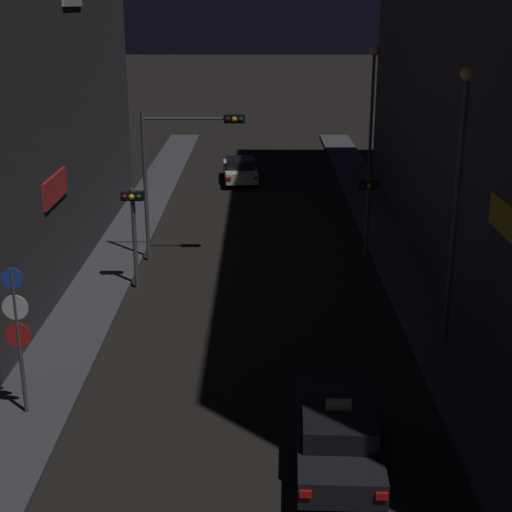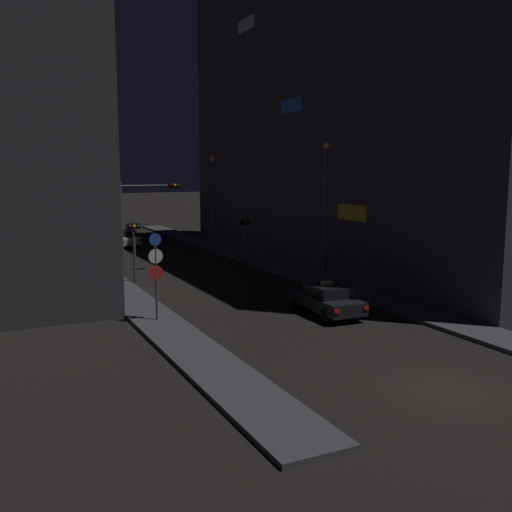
{
  "view_description": "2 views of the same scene",
  "coord_description": "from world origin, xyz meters",
  "px_view_note": "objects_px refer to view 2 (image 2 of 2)",
  "views": [
    {
      "loc": [
        0.1,
        -5.1,
        9.93
      ],
      "look_at": [
        -0.03,
        15.43,
        3.02
      ],
      "focal_mm": 53.1,
      "sensor_mm": 36.0,
      "label": 1
    },
    {
      "loc": [
        -12.68,
        -12.69,
        6.78
      ],
      "look_at": [
        0.37,
        14.18,
        2.26
      ],
      "focal_mm": 40.59,
      "sensor_mm": 36.0,
      "label": 2
    }
  ],
  "objects_px": {
    "traffic_light_overhead": "(143,209)",
    "street_lamp_near_block": "(326,199)",
    "traffic_light_right_kerb": "(245,232)",
    "sign_pole_left": "(156,269)",
    "far_car": "(124,238)",
    "street_lamp_far_block": "(213,184)",
    "traffic_light_left_kerb": "(134,240)",
    "taxi": "(326,299)"
  },
  "relations": [
    {
      "from": "traffic_light_overhead",
      "to": "street_lamp_near_block",
      "type": "bearing_deg",
      "value": -42.46
    },
    {
      "from": "traffic_light_overhead",
      "to": "traffic_light_right_kerb",
      "type": "distance_m",
      "value": 7.68
    },
    {
      "from": "sign_pole_left",
      "to": "traffic_light_right_kerb",
      "type": "bearing_deg",
      "value": 51.45
    },
    {
      "from": "far_car",
      "to": "street_lamp_near_block",
      "type": "distance_m",
      "value": 23.43
    },
    {
      "from": "traffic_light_right_kerb",
      "to": "street_lamp_far_block",
      "type": "bearing_deg",
      "value": 81.96
    },
    {
      "from": "traffic_light_overhead",
      "to": "sign_pole_left",
      "type": "bearing_deg",
      "value": -102.65
    },
    {
      "from": "traffic_light_left_kerb",
      "to": "traffic_light_right_kerb",
      "type": "height_order",
      "value": "traffic_light_left_kerb"
    },
    {
      "from": "traffic_light_left_kerb",
      "to": "sign_pole_left",
      "type": "distance_m",
      "value": 9.24
    },
    {
      "from": "far_car",
      "to": "traffic_light_right_kerb",
      "type": "height_order",
      "value": "traffic_light_right_kerb"
    },
    {
      "from": "taxi",
      "to": "traffic_light_right_kerb",
      "type": "bearing_deg",
      "value": 80.0
    },
    {
      "from": "street_lamp_far_block",
      "to": "traffic_light_right_kerb",
      "type": "bearing_deg",
      "value": -98.04
    },
    {
      "from": "taxi",
      "to": "street_lamp_near_block",
      "type": "xyz_separation_m",
      "value": [
        3.86,
        6.17,
        4.31
      ]
    },
    {
      "from": "far_car",
      "to": "street_lamp_near_block",
      "type": "bearing_deg",
      "value": -72.89
    },
    {
      "from": "traffic_light_left_kerb",
      "to": "street_lamp_near_block",
      "type": "distance_m",
      "value": 11.47
    },
    {
      "from": "street_lamp_near_block",
      "to": "street_lamp_far_block",
      "type": "bearing_deg",
      "value": 89.84
    },
    {
      "from": "traffic_light_right_kerb",
      "to": "street_lamp_near_block",
      "type": "xyz_separation_m",
      "value": [
        1.27,
        -8.5,
        2.67
      ]
    },
    {
      "from": "far_car",
      "to": "sign_pole_left",
      "type": "distance_m",
      "value": 26.74
    },
    {
      "from": "taxi",
      "to": "traffic_light_right_kerb",
      "type": "distance_m",
      "value": 14.98
    },
    {
      "from": "sign_pole_left",
      "to": "taxi",
      "type": "bearing_deg",
      "value": -14.08
    },
    {
      "from": "sign_pole_left",
      "to": "far_car",
      "type": "bearing_deg",
      "value": 79.92
    },
    {
      "from": "far_car",
      "to": "traffic_light_right_kerb",
      "type": "xyz_separation_m",
      "value": [
        5.5,
        -13.51,
        1.64
      ]
    },
    {
      "from": "traffic_light_left_kerb",
      "to": "street_lamp_near_block",
      "type": "relative_size",
      "value": 0.46
    },
    {
      "from": "traffic_light_left_kerb",
      "to": "far_car",
      "type": "bearing_deg",
      "value": 79.0
    },
    {
      "from": "traffic_light_left_kerb",
      "to": "street_lamp_near_block",
      "type": "bearing_deg",
      "value": -25.76
    },
    {
      "from": "street_lamp_far_block",
      "to": "traffic_light_left_kerb",
      "type": "bearing_deg",
      "value": -128.04
    },
    {
      "from": "traffic_light_overhead",
      "to": "sign_pole_left",
      "type": "relative_size",
      "value": 1.55
    },
    {
      "from": "far_car",
      "to": "traffic_light_right_kerb",
      "type": "relative_size",
      "value": 1.4
    },
    {
      "from": "traffic_light_right_kerb",
      "to": "street_lamp_near_block",
      "type": "relative_size",
      "value": 0.4
    },
    {
      "from": "traffic_light_left_kerb",
      "to": "traffic_light_right_kerb",
      "type": "bearing_deg",
      "value": 22.3
    },
    {
      "from": "taxi",
      "to": "street_lamp_far_block",
      "type": "height_order",
      "value": "street_lamp_far_block"
    },
    {
      "from": "traffic_light_overhead",
      "to": "street_lamp_far_block",
      "type": "bearing_deg",
      "value": 48.51
    },
    {
      "from": "traffic_light_right_kerb",
      "to": "street_lamp_far_block",
      "type": "xyz_separation_m",
      "value": [
        1.32,
        9.36,
        3.08
      ]
    },
    {
      "from": "traffic_light_left_kerb",
      "to": "traffic_light_right_kerb",
      "type": "relative_size",
      "value": 1.13
    },
    {
      "from": "taxi",
      "to": "street_lamp_far_block",
      "type": "relative_size",
      "value": 0.59
    },
    {
      "from": "sign_pole_left",
      "to": "street_lamp_far_block",
      "type": "xyz_separation_m",
      "value": [
        11.49,
        22.12,
        3.0
      ]
    },
    {
      "from": "far_car",
      "to": "sign_pole_left",
      "type": "relative_size",
      "value": 1.19
    },
    {
      "from": "traffic_light_left_kerb",
      "to": "traffic_light_right_kerb",
      "type": "distance_m",
      "value": 9.55
    },
    {
      "from": "taxi",
      "to": "traffic_light_overhead",
      "type": "distance_m",
      "value": 15.34
    },
    {
      "from": "sign_pole_left",
      "to": "street_lamp_far_block",
      "type": "relative_size",
      "value": 0.5
    },
    {
      "from": "traffic_light_overhead",
      "to": "traffic_light_left_kerb",
      "type": "xyz_separation_m",
      "value": [
        -1.41,
        -3.08,
        -1.58
      ]
    },
    {
      "from": "traffic_light_right_kerb",
      "to": "street_lamp_near_block",
      "type": "distance_m",
      "value": 9.0
    },
    {
      "from": "traffic_light_left_kerb",
      "to": "sign_pole_left",
      "type": "height_order",
      "value": "sign_pole_left"
    }
  ]
}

